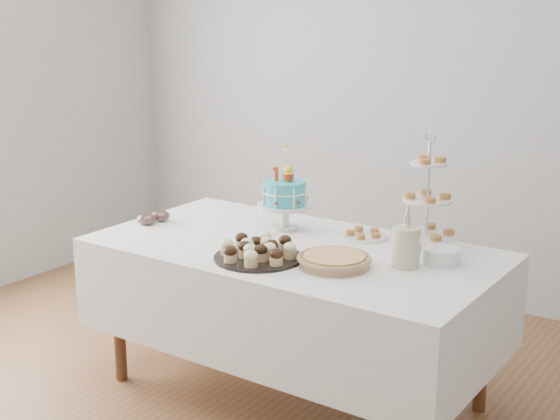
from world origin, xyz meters
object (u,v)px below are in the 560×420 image
Objects in this scene: jam_bowl_a at (147,219)px; jam_bowl_b at (161,216)px; utensil_pitcher at (406,246)px; birthday_cake at (285,207)px; cupcake_tray at (258,250)px; table at (294,291)px; tiered_stand at (427,200)px; pie at (334,260)px; pastry_plate at (364,234)px; plate_stack at (441,255)px.

jam_bowl_a reaches higher than jam_bowl_b.
utensil_pitcher is (1.40, 0.15, 0.07)m from jam_bowl_a.
cupcake_tray is (0.18, -0.47, -0.07)m from birthday_cake.
tiered_stand is (0.52, 0.33, 0.46)m from table.
pie reaches higher than pastry_plate.
plate_stack is 0.19m from utensil_pitcher.
pastry_plate is at bearing 67.91° from cupcake_tray.
table is 0.87m from jam_bowl_b.
tiered_stand is 3.17× the size of plate_stack.
pastry_plate is (0.20, 0.32, 0.24)m from table.
jam_bowl_b is (-1.35, -0.36, -0.20)m from tiered_stand.
pastry_plate is 2.36× the size of jam_bowl_b.
table is at bearing -147.30° from tiered_stand.
birthday_cake is 4.20× the size of jam_bowl_a.
table is at bearing -59.39° from birthday_cake.
jam_bowl_b is at bearing -170.76° from birthday_cake.
birthday_cake reaches higher than pie.
table is 0.42m from pie.
jam_bowl_a is at bearing -157.47° from pastry_plate.
pie is 0.56m from tiered_stand.
plate_stack is (0.69, 0.42, -0.01)m from cupcake_tray.
pie is 1.40× the size of pastry_plate.
plate_stack is (0.87, -0.05, -0.08)m from birthday_cake.
tiered_stand is 2.03× the size of utensil_pitcher.
table is at bearing -165.90° from plate_stack.
plate_stack reaches higher than table.
jam_bowl_a is at bearing -169.31° from plate_stack.
plate_stack is at bearing 40.68° from pie.
jam_bowl_a is (-1.15, 0.03, -0.00)m from pie.
birthday_cake reaches higher than cupcake_tray.
jam_bowl_b reaches higher than pastry_plate.
cupcake_tray is 3.94× the size of jam_bowl_a.
utensil_pitcher reaches higher than jam_bowl_b.
plate_stack is 0.49m from pastry_plate.
table is 0.77m from tiered_stand.
utensil_pitcher is (0.04, -0.31, -0.13)m from tiered_stand.
cupcake_tray is at bearing -145.58° from utensil_pitcher.
tiered_stand reaches higher than pie.
birthday_cake is at bearing 21.31° from jam_bowl_b.
pie is 0.48m from plate_stack.
cupcake_tray is 0.35m from pie.
birthday_cake is 1.31× the size of pie.
birthday_cake is 0.63m from pie.
tiered_stand is at bearing 18.34° from jam_bowl_a.
pie is 1.14m from jam_bowl_b.
utensil_pitcher is at bearing -81.78° from tiered_stand.
plate_stack reaches higher than jam_bowl_a.
cupcake_tray is 1.48× the size of utensil_pitcher.
pastry_plate reaches higher than table.
pastry_plate is 2.30× the size of jam_bowl_a.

